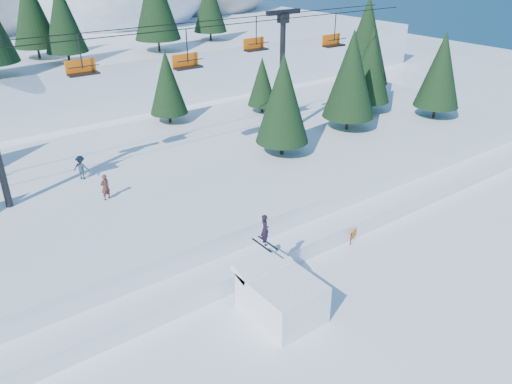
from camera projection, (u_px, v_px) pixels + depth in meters
ground at (305, 339)px, 24.42m from camera, size 160.00×160.00×0.00m
mid_shelf at (144, 187)px, 36.82m from camera, size 70.00×22.00×2.50m
berm at (217, 256)px, 29.93m from camera, size 70.00×6.00×1.10m
jump_kicker at (280, 294)px, 25.63m from camera, size 3.16×4.38×5.17m
chairlift at (152, 75)px, 34.08m from camera, size 46.00×3.21×10.28m
conifer_stand at (192, 96)px, 36.93m from camera, size 61.49×17.39×10.29m
distant_skiers at (130, 161)px, 35.78m from camera, size 26.49×5.26×1.87m
banner_near at (332, 239)px, 31.69m from camera, size 2.86×0.09×0.90m
banner_far at (359, 228)px, 32.85m from camera, size 2.64×1.15×0.90m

